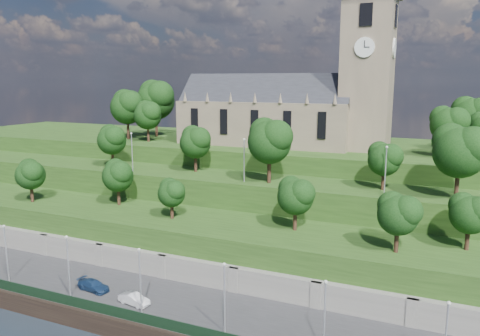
% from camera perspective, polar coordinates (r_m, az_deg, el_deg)
% --- Properties ---
extents(promenade, '(160.00, 12.00, 2.00)m').
position_cam_1_polar(promenade, '(56.16, -7.96, -16.82)').
color(promenade, '#2D2D30').
rests_on(promenade, ground).
extents(quay_wall, '(160.00, 0.50, 2.20)m').
position_cam_1_polar(quay_wall, '(51.72, -11.69, -19.39)').
color(quay_wall, black).
rests_on(quay_wall, ground).
extents(fence, '(160.00, 0.10, 1.20)m').
position_cam_1_polar(fence, '(51.46, -11.31, -17.63)').
color(fence, black).
rests_on(fence, promenade).
extents(retaining_wall, '(160.00, 2.10, 5.00)m').
position_cam_1_polar(retaining_wall, '(60.15, -4.94, -13.23)').
color(retaining_wall, slate).
rests_on(retaining_wall, ground).
extents(embankment_lower, '(160.00, 12.00, 8.00)m').
position_cam_1_polar(embankment_lower, '(64.53, -2.36, -10.07)').
color(embankment_lower, '#224115').
rests_on(embankment_lower, ground).
extents(embankment_upper, '(160.00, 10.00, 12.00)m').
position_cam_1_polar(embankment_upper, '(73.42, 1.42, -5.84)').
color(embankment_upper, '#224115').
rests_on(embankment_upper, ground).
extents(hilltop, '(160.00, 32.00, 15.00)m').
position_cam_1_polar(hilltop, '(92.24, 6.40, -1.52)').
color(hilltop, '#224115').
rests_on(hilltop, ground).
extents(church, '(38.60, 12.35, 27.60)m').
position_cam_1_polar(church, '(86.24, 6.30, 7.71)').
color(church, '#71624F').
rests_on(church, hilltop).
extents(trees_lower, '(66.79, 8.65, 7.07)m').
position_cam_1_polar(trees_lower, '(61.91, -1.99, -2.68)').
color(trees_lower, black).
rests_on(trees_lower, embankment_lower).
extents(trees_upper, '(60.51, 8.75, 9.57)m').
position_cam_1_polar(trees_upper, '(67.63, 6.28, 2.99)').
color(trees_upper, black).
rests_on(trees_upper, embankment_upper).
extents(trees_hilltop, '(71.49, 15.78, 12.01)m').
position_cam_1_polar(trees_hilltop, '(89.42, -0.35, 7.41)').
color(trees_hilltop, black).
rests_on(trees_hilltop, hilltop).
extents(lamp_posts_promenade, '(60.36, 0.36, 7.37)m').
position_cam_1_polar(lamp_posts_promenade, '(52.32, -12.09, -12.70)').
color(lamp_posts_promenade, '#B2B2B7').
rests_on(lamp_posts_promenade, promenade).
extents(lamp_posts_upper, '(40.36, 0.36, 6.52)m').
position_cam_1_polar(lamp_posts_upper, '(68.53, 0.51, 1.43)').
color(lamp_posts_upper, '#B2B2B7').
rests_on(lamp_posts_upper, embankment_upper).
extents(car_middle, '(3.98, 1.85, 1.26)m').
position_cam_1_polar(car_middle, '(55.79, -12.79, -15.32)').
color(car_middle, '#BABABF').
rests_on(car_middle, promenade).
extents(car_right, '(4.51, 2.33, 1.25)m').
position_cam_1_polar(car_right, '(60.36, -17.43, -13.49)').
color(car_right, '#152A4C').
rests_on(car_right, promenade).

